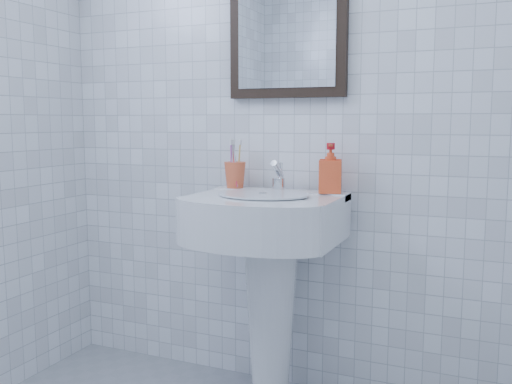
% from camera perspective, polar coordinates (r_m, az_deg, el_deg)
% --- Properties ---
extents(wall_back, '(2.20, 0.02, 2.50)m').
position_cam_1_polar(wall_back, '(2.39, 3.87, 9.61)').
color(wall_back, silver).
rests_on(wall_back, ground).
extents(washbasin, '(0.57, 0.41, 0.87)m').
position_cam_1_polar(washbasin, '(2.27, 1.27, -7.17)').
color(washbasin, white).
rests_on(washbasin, ground).
extents(faucet, '(0.05, 0.11, 0.13)m').
position_cam_1_polar(faucet, '(2.31, 2.26, 1.36)').
color(faucet, silver).
rests_on(faucet, washbasin).
extents(toothbrush_cup, '(0.10, 0.10, 0.11)m').
position_cam_1_polar(toothbrush_cup, '(2.41, -2.11, 1.72)').
color(toothbrush_cup, '#DD5732').
rests_on(toothbrush_cup, washbasin).
extents(soap_dispenser, '(0.11, 0.11, 0.19)m').
position_cam_1_polar(soap_dispenser, '(2.25, 7.45, 2.36)').
color(soap_dispenser, red).
rests_on(soap_dispenser, washbasin).
extents(wall_mirror, '(0.50, 0.04, 0.62)m').
position_cam_1_polar(wall_mirror, '(2.41, 3.15, 16.76)').
color(wall_mirror, black).
rests_on(wall_mirror, wall_back).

